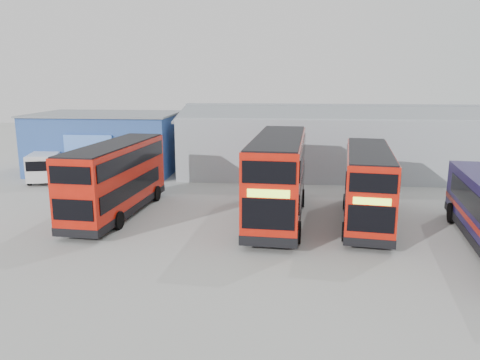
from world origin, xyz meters
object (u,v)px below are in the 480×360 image
(double_decker_centre, at_px, (278,178))
(panel_van, at_px, (48,164))
(double_decker_left, at_px, (116,180))
(double_decker_right, at_px, (367,187))
(maintenance_shed, at_px, (358,142))
(office_block, at_px, (107,142))

(double_decker_centre, distance_m, panel_van, 20.69)
(double_decker_left, height_order, double_decker_centre, double_decker_centre)
(double_decker_centre, xyz_separation_m, double_decker_right, (5.05, -0.28, -0.32))
(double_decker_centre, distance_m, double_decker_right, 5.07)
(double_decker_centre, bearing_deg, double_decker_left, -175.75)
(double_decker_left, relative_size, double_decker_right, 1.02)
(maintenance_shed, height_order, double_decker_centre, maintenance_shed)
(double_decker_centre, bearing_deg, maintenance_shed, 69.53)
(double_decker_left, xyz_separation_m, panel_van, (-8.98, 9.01, -0.87))
(maintenance_shed, relative_size, double_decker_right, 2.97)
(office_block, xyz_separation_m, double_decker_left, (5.52, -13.20, -0.41))
(maintenance_shed, xyz_separation_m, double_decker_left, (-16.48, -15.21, -0.43))
(maintenance_shed, distance_m, double_decker_left, 22.43)
(office_block, relative_size, panel_van, 2.17)
(office_block, xyz_separation_m, double_decker_right, (20.22, -13.41, -0.46))
(double_decker_centre, bearing_deg, office_block, 142.93)
(maintenance_shed, bearing_deg, double_decker_right, -96.57)
(double_decker_centre, xyz_separation_m, panel_van, (-18.63, 8.94, -1.13))
(double_decker_left, bearing_deg, panel_van, -40.75)
(maintenance_shed, bearing_deg, office_block, -174.79)
(double_decker_left, bearing_deg, double_decker_centre, -175.21)
(double_decker_right, bearing_deg, double_decker_left, -173.19)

